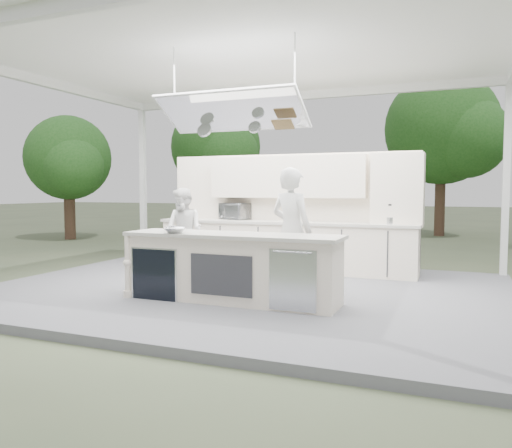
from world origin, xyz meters
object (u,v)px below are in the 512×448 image
at_px(back_counter, 284,246).
at_px(sous_chef, 184,231).
at_px(head_chef, 291,231).
at_px(demo_island, 230,267).

height_order(back_counter, sous_chef, sous_chef).
distance_m(head_chef, sous_chef, 2.57).
bearing_deg(head_chef, sous_chef, -2.58).
relative_size(demo_island, head_chef, 1.65).
xyz_separation_m(back_counter, sous_chef, (-1.58, -1.06, 0.32)).
bearing_deg(back_counter, sous_chef, -146.20).
distance_m(demo_island, back_counter, 2.82).
bearing_deg(demo_island, sous_chef, 135.11).
relative_size(back_counter, sous_chef, 3.20).
distance_m(demo_island, sous_chef, 2.50).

